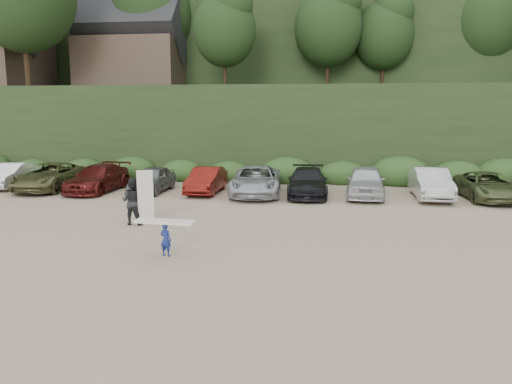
# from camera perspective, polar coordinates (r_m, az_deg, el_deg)

# --- Properties ---
(ground) EXTENTS (120.00, 120.00, 0.00)m
(ground) POSITION_cam_1_polar(r_m,az_deg,el_deg) (17.03, -4.41, -5.91)
(ground) COLOR tan
(ground) RESTS_ON ground
(hillside_backdrop) EXTENTS (90.00, 41.50, 28.00)m
(hillside_backdrop) POSITION_cam_1_polar(r_m,az_deg,el_deg) (52.53, 3.77, 16.84)
(hillside_backdrop) COLOR black
(hillside_backdrop) RESTS_ON ground
(parked_cars) EXTENTS (36.88, 5.80, 1.62)m
(parked_cars) POSITION_cam_1_polar(r_m,az_deg,el_deg) (26.42, 0.91, 1.31)
(parked_cars) COLOR silver
(parked_cars) RESTS_ON ground
(child_surfer) EXTENTS (1.93, 0.70, 1.13)m
(child_surfer) POSITION_cam_1_polar(r_m,az_deg,el_deg) (15.67, -10.31, -4.50)
(child_surfer) COLOR navy
(child_surfer) RESTS_ON ground
(adult_surfer) EXTENTS (1.37, 0.76, 2.18)m
(adult_surfer) POSITION_cam_1_polar(r_m,az_deg,el_deg) (20.12, -13.81, -1.01)
(adult_surfer) COLOR black
(adult_surfer) RESTS_ON ground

